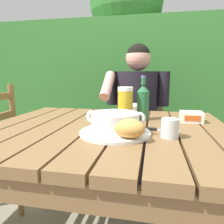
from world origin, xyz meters
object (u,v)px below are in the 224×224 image
at_px(table_knife, 156,130).
at_px(diner_bowl, 132,109).
at_px(chair_near_diner, 138,137).
at_px(bread_roll, 129,128).
at_px(butter_tub, 191,117).
at_px(beer_bottle, 143,102).
at_px(person_eating, 136,110).
at_px(beer_glass, 125,104).
at_px(soup_bowl, 115,122).
at_px(water_glass_small, 170,128).
at_px(serving_plate, 115,132).

bearing_deg(table_knife, diner_bowl, 110.47).
height_order(chair_near_diner, bread_roll, chair_near_diner).
distance_m(bread_roll, butter_tub, 0.45).
bearing_deg(beer_bottle, chair_near_diner, 95.74).
bearing_deg(beer_bottle, bread_roll, -94.80).
bearing_deg(bread_roll, person_eating, 92.86).
xyz_separation_m(beer_bottle, butter_tub, (0.24, -0.01, -0.07)).
relative_size(bread_roll, beer_bottle, 0.65).
relative_size(chair_near_diner, person_eating, 0.72).
bearing_deg(beer_glass, soup_bowl, -91.34).
relative_size(water_glass_small, diner_bowl, 0.46).
height_order(water_glass_small, table_knife, water_glass_small).
height_order(chair_near_diner, butter_tub, chair_near_diner).
bearing_deg(butter_tub, soup_bowl, -139.69).
xyz_separation_m(beer_glass, beer_bottle, (0.09, 0.04, 0.01)).
distance_m(beer_bottle, water_glass_small, 0.32).
xyz_separation_m(serving_plate, water_glass_small, (0.21, -0.01, 0.03)).
bearing_deg(soup_bowl, table_knife, 27.53).
height_order(beer_bottle, table_knife, beer_bottle).
xyz_separation_m(chair_near_diner, butter_tub, (0.31, -0.72, 0.34)).
relative_size(bread_roll, beer_glass, 0.86).
bearing_deg(diner_bowl, person_eating, 90.47).
relative_size(bread_roll, butter_tub, 1.39).
height_order(person_eating, soup_bowl, person_eating).
distance_m(person_eating, soup_bowl, 0.81).
bearing_deg(soup_bowl, water_glass_small, -1.91).
xyz_separation_m(soup_bowl, butter_tub, (0.33, 0.28, -0.02)).
relative_size(person_eating, beer_glass, 7.13).
height_order(chair_near_diner, table_knife, chair_near_diner).
distance_m(person_eating, diner_bowl, 0.35).
bearing_deg(soup_bowl, person_eating, 88.66).
xyz_separation_m(soup_bowl, beer_bottle, (0.09, 0.29, 0.04)).
height_order(soup_bowl, beer_bottle, beer_bottle).
bearing_deg(butter_tub, table_knife, -130.85).
xyz_separation_m(butter_tub, diner_bowl, (-0.31, 0.18, 0.00)).
bearing_deg(soup_bowl, diner_bowl, 87.30).
xyz_separation_m(person_eating, serving_plate, (-0.02, -0.81, 0.05)).
bearing_deg(soup_bowl, butter_tub, 40.31).
relative_size(table_knife, diner_bowl, 1.01).
bearing_deg(butter_tub, chair_near_diner, 113.52).
distance_m(serving_plate, beer_glass, 0.26).
distance_m(serving_plate, butter_tub, 0.44).
bearing_deg(beer_glass, chair_near_diner, 88.79).
xyz_separation_m(serving_plate, diner_bowl, (0.02, 0.46, 0.02)).
bearing_deg(serving_plate, beer_glass, 88.66).
relative_size(serving_plate, water_glass_small, 3.90).
relative_size(beer_bottle, diner_bowl, 1.47).
xyz_separation_m(person_eating, beer_glass, (-0.01, -0.55, 0.13)).
relative_size(chair_near_diner, bread_roll, 6.01).
relative_size(water_glass_small, butter_tub, 0.68).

